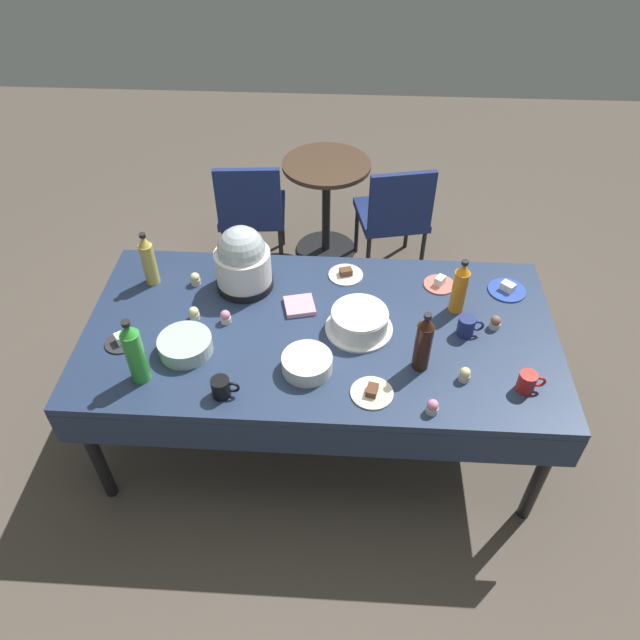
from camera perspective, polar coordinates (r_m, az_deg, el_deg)
The scene contains 28 objects.
ground at distance 3.36m, azimuth 0.00°, elevation -10.02°, with size 9.00×9.00×0.00m, color brown.
potluck_table at distance 2.83m, azimuth 0.00°, elevation -1.65°, with size 2.20×1.10×0.75m.
frosted_layer_cake at distance 2.75m, azimuth 3.77°, elevation -0.12°, with size 0.32×0.32×0.11m.
slow_cooker at distance 2.95m, azimuth -7.39°, elevation 5.62°, with size 0.29×0.29×0.34m.
glass_salad_bowl at distance 2.73m, azimuth -12.72°, elevation -2.34°, with size 0.24×0.24×0.07m, color #B2C6BC.
ceramic_snack_bowl at distance 2.58m, azimuth -1.24°, elevation -4.16°, with size 0.22×0.22×0.07m, color silver.
dessert_plate_white at distance 3.08m, azimuth 2.47°, elevation 4.40°, with size 0.18×0.18×0.04m.
dessert_plate_coral at distance 3.08m, azimuth 11.32°, elevation 3.45°, with size 0.16×0.16×0.05m.
dessert_plate_cream at distance 2.52m, azimuth 4.97°, elevation -6.88°, with size 0.18×0.18×0.04m.
dessert_plate_cobalt at distance 3.13m, azimuth 17.41°, elevation 2.83°, with size 0.19×0.19×0.05m.
dessert_plate_charcoal at distance 2.86m, azimuth -18.47°, elevation -1.95°, with size 0.14×0.14×0.05m.
cupcake_rose at distance 2.48m, azimuth 10.68°, elevation -8.14°, with size 0.05×0.05×0.07m.
cupcake_vanilla at distance 2.88m, azimuth -11.92°, elevation 0.62°, with size 0.05×0.05×0.07m.
cupcake_berry at distance 2.89m, azimuth 16.37°, elevation -0.23°, with size 0.05×0.05×0.07m.
cupcake_mint at distance 2.83m, azimuth -9.00°, elevation 0.30°, with size 0.05×0.05×0.07m.
cupcake_cocoa at distance 2.62m, azimuth 13.63°, elevation -5.07°, with size 0.05×0.05×0.07m.
cupcake_lemon at distance 3.08m, azimuth -11.81°, elevation 3.85°, with size 0.05×0.05×0.07m.
soda_bottle_cola at distance 2.56m, azimuth 9.83°, elevation -2.16°, with size 0.07×0.07×0.30m.
soda_bottle_lime_soda at distance 2.58m, azimuth -17.26°, elevation -3.00°, with size 0.08×0.08×0.33m.
soda_bottle_orange_juice at distance 2.87m, azimuth 13.19°, elevation 3.01°, with size 0.07×0.07×0.29m.
soda_bottle_ginger_ale at distance 3.08m, azimuth -16.05°, elevation 5.50°, with size 0.07×0.07×0.29m.
coffee_mug_navy at distance 2.81m, azimuth 13.82°, elevation -0.52°, with size 0.12×0.08×0.10m.
coffee_mug_black at distance 2.52m, azimuth -9.37°, elevation -6.37°, with size 0.12×0.08×0.09m.
coffee_mug_red at distance 2.65m, azimuth 19.18°, elevation -5.61°, with size 0.12×0.08×0.09m.
paper_napkin_stack at distance 2.89m, azimuth -1.97°, elevation 1.37°, with size 0.14×0.14×0.02m, color pink.
maroon_chair_left at distance 4.11m, azimuth -6.57°, elevation 10.55°, with size 0.48×0.48×0.85m.
maroon_chair_right at distance 4.07m, azimuth 7.12°, elevation 10.13°, with size 0.52×0.52×0.85m.
round_cafe_table at distance 4.24m, azimuth 0.60°, elevation 12.12°, with size 0.60×0.60×0.72m.
Camera 1 is at (0.12, -2.01, 2.69)m, focal length 33.56 mm.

